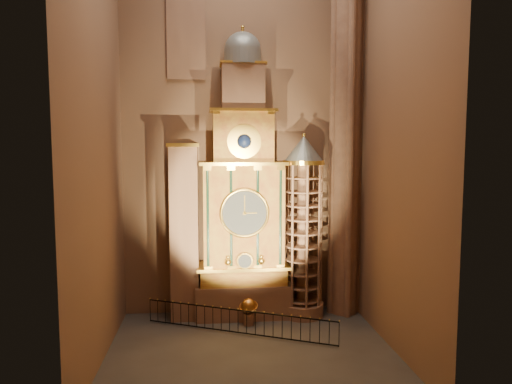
{
  "coord_description": "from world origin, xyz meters",
  "views": [
    {
      "loc": [
        -2.05,
        -21.27,
        9.83
      ],
      "look_at": [
        0.54,
        3.0,
        7.57
      ],
      "focal_mm": 32.0,
      "sensor_mm": 36.0,
      "label": 1
    }
  ],
  "objects": [
    {
      "name": "iron_railing",
      "position": [
        -0.5,
        2.26,
        0.7
      ],
      "size": [
        9.77,
        4.52,
        1.29
      ],
      "color": "black",
      "rests_on": "floor"
    },
    {
      "name": "celestial_globe",
      "position": [
        0.18,
        3.54,
        0.91
      ],
      "size": [
        1.28,
        1.24,
        1.52
      ],
      "color": "#8C634C",
      "rests_on": "floor"
    },
    {
      "name": "astronomical_clock",
      "position": [
        0.0,
        4.96,
        6.68
      ],
      "size": [
        5.6,
        2.41,
        16.7
      ],
      "color": "#8C634C",
      "rests_on": "floor"
    },
    {
      "name": "wall_back",
      "position": [
        0.0,
        6.0,
        11.0
      ],
      "size": [
        22.0,
        0.0,
        22.0
      ],
      "primitive_type": "plane",
      "rotation": [
        1.57,
        0.0,
        0.0
      ],
      "color": "brown",
      "rests_on": "floor"
    },
    {
      "name": "stained_glass_window",
      "position": [
        -3.2,
        5.92,
        16.5
      ],
      "size": [
        2.2,
        0.14,
        5.2
      ],
      "color": "navy",
      "rests_on": "wall_back"
    },
    {
      "name": "gothic_pier",
      "position": [
        6.1,
        5.0,
        11.0
      ],
      "size": [
        2.04,
        2.04,
        22.0
      ],
      "color": "#8C634C",
      "rests_on": "floor"
    },
    {
      "name": "stair_turret",
      "position": [
        3.5,
        4.7,
        5.27
      ],
      "size": [
        2.5,
        2.5,
        10.8
      ],
      "color": "#8C634C",
      "rests_on": "floor"
    },
    {
      "name": "wall_right",
      "position": [
        7.0,
        0.0,
        11.0
      ],
      "size": [
        0.0,
        22.0,
        22.0
      ],
      "primitive_type": "plane",
      "rotation": [
        1.57,
        0.0,
        -1.57
      ],
      "color": "brown",
      "rests_on": "floor"
    },
    {
      "name": "portrait_tower",
      "position": [
        -3.4,
        4.98,
        5.15
      ],
      "size": [
        1.8,
        1.6,
        10.2
      ],
      "color": "#8C634C",
      "rests_on": "floor"
    },
    {
      "name": "floor",
      "position": [
        0.0,
        0.0,
        0.0
      ],
      "size": [
        14.0,
        14.0,
        0.0
      ],
      "primitive_type": "plane",
      "color": "#383330",
      "rests_on": "ground"
    },
    {
      "name": "wall_left",
      "position": [
        -7.0,
        0.0,
        11.0
      ],
      "size": [
        0.0,
        22.0,
        22.0
      ],
      "primitive_type": "plane",
      "rotation": [
        1.57,
        0.0,
        1.57
      ],
      "color": "brown",
      "rests_on": "floor"
    }
  ]
}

